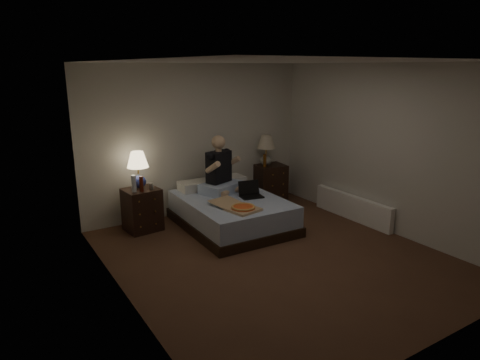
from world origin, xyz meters
TOP-DOWN VIEW (x-y plane):
  - floor at (0.00, 0.00)m, footprint 4.00×4.50m
  - ceiling at (0.00, 0.00)m, footprint 4.00×4.50m
  - wall_back at (0.00, 2.25)m, footprint 4.00×0.00m
  - wall_front at (0.00, -2.25)m, footprint 4.00×0.00m
  - wall_left at (-2.00, 0.00)m, footprint 0.00×4.50m
  - wall_right at (2.00, 0.00)m, footprint 0.00×4.50m
  - bed at (0.08, 1.27)m, footprint 1.44×1.88m
  - nightstand_left at (-1.16, 1.87)m, footprint 0.54×0.50m
  - nightstand_right at (1.38, 2.05)m, footprint 0.58×0.54m
  - lamp_left at (-1.15, 1.96)m, footprint 0.34×0.34m
  - lamp_right at (1.28, 2.05)m, footprint 0.37×0.37m
  - water_bottle at (-1.29, 1.79)m, footprint 0.07×0.07m
  - soda_can at (-1.03, 1.77)m, footprint 0.07×0.07m
  - beer_bottle_left at (-1.19, 1.75)m, footprint 0.06×0.06m
  - beer_bottle_right at (1.21, 1.98)m, footprint 0.06×0.06m
  - person at (0.11, 1.64)m, footprint 0.80×0.71m
  - laptop at (0.37, 1.15)m, footprint 0.39×0.34m
  - pizza_box at (-0.08, 0.68)m, footprint 0.54×0.82m
  - radiator at (1.93, 0.50)m, footprint 0.10×1.60m

SIDE VIEW (x-z plane):
  - floor at x=0.00m, z-range 0.00..0.00m
  - radiator at x=1.93m, z-range 0.00..0.40m
  - bed at x=0.08m, z-range 0.00..0.46m
  - nightstand_left at x=-1.16m, z-range 0.00..0.65m
  - nightstand_right at x=1.38m, z-range 0.00..0.69m
  - pizza_box at x=-0.08m, z-range 0.46..0.54m
  - laptop at x=0.37m, z-range 0.46..0.70m
  - soda_can at x=-1.03m, z-range 0.65..0.75m
  - beer_bottle_left at x=-1.19m, z-range 0.65..0.88m
  - water_bottle at x=-1.29m, z-range 0.65..0.90m
  - beer_bottle_right at x=1.21m, z-range 0.69..0.92m
  - person at x=0.11m, z-range 0.46..1.39m
  - lamp_left at x=-1.15m, z-range 0.65..1.21m
  - lamp_right at x=1.28m, z-range 0.69..1.25m
  - wall_back at x=0.00m, z-range 0.00..2.50m
  - wall_front at x=0.00m, z-range 0.00..2.50m
  - wall_left at x=-2.00m, z-range 0.00..2.50m
  - wall_right at x=2.00m, z-range 0.00..2.50m
  - ceiling at x=0.00m, z-range 2.50..2.50m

